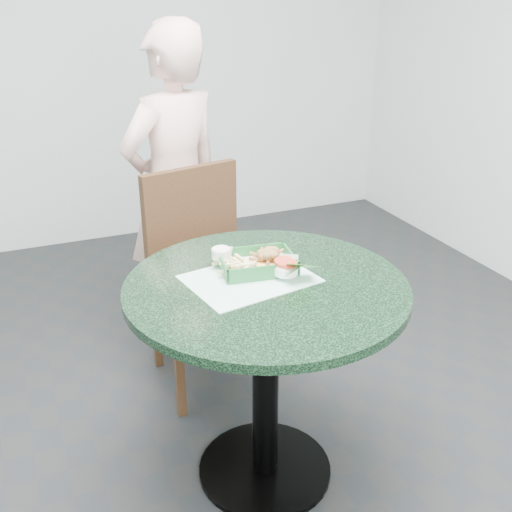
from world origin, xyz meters
name	(u,v)px	position (x,y,z in m)	size (l,w,h in m)	color
floor	(265,470)	(0.00, 0.00, 0.00)	(4.00, 5.00, 0.02)	#303335
wall_back	(106,26)	(0.00, 2.50, 1.40)	(4.00, 0.04, 2.80)	silver
cafe_table	(266,335)	(0.00, 0.00, 0.58)	(0.90, 0.90, 0.75)	black
dining_chair	(201,264)	(0.00, 0.71, 0.53)	(0.45, 0.45, 0.93)	#3A2413
diner_person	(175,190)	(0.00, 1.06, 0.76)	(0.56, 0.36, 1.52)	beige
placemat	(250,284)	(-0.04, 0.05, 0.75)	(0.39, 0.29, 0.00)	#AEE1CF
food_basket	(257,271)	(0.01, 0.10, 0.77)	(0.24, 0.17, 0.05)	#1D642D
crab_sandwich	(268,261)	(0.05, 0.09, 0.80)	(0.11, 0.11, 0.07)	#F5B04D
fries_pile	(237,270)	(-0.06, 0.09, 0.79)	(0.11, 0.12, 0.04)	#EAD58D
sauce_ramekin	(220,260)	(-0.10, 0.15, 0.80)	(0.06, 0.06, 0.04)	silver
garnish_cup	(291,271)	(0.09, 0.01, 0.79)	(0.11, 0.11, 0.05)	white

